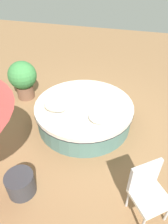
{
  "coord_description": "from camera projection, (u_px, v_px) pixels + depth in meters",
  "views": [
    {
      "loc": [
        1.04,
        -3.68,
        3.34
      ],
      "look_at": [
        0.0,
        0.0,
        0.34
      ],
      "focal_mm": 32.81,
      "sensor_mm": 36.0,
      "label": 1
    }
  ],
  "objects": [
    {
      "name": "throw_pillow_1",
      "position": [
        99.0,
        117.0,
        4.21
      ],
      "size": [
        0.42,
        0.38,
        0.18
      ],
      "primitive_type": "ellipsoid",
      "color": "silver",
      "rests_on": "round_bed"
    },
    {
      "name": "round_bed",
      "position": [
        84.0,
        114.0,
        4.89
      ],
      "size": [
        2.29,
        2.29,
        0.57
      ],
      "color": "#4C726B",
      "rests_on": "ground_plane"
    },
    {
      "name": "throw_pillow_0",
      "position": [
        55.0,
        107.0,
        4.46
      ],
      "size": [
        0.51,
        0.28,
        0.21
      ],
      "primitive_type": "ellipsoid",
      "color": "beige",
      "rests_on": "round_bed"
    },
    {
      "name": "planter",
      "position": [
        23.0,
        78.0,
        5.59
      ],
      "size": [
        0.77,
        0.77,
        1.09
      ],
      "color": "brown",
      "rests_on": "ground_plane"
    },
    {
      "name": "ground_plane",
      "position": [
        84.0,
        123.0,
        5.07
      ],
      "size": [
        16.0,
        16.0,
        0.0
      ],
      "primitive_type": "plane",
      "color": "olive"
    },
    {
      "name": "patio_chair",
      "position": [
        147.0,
        188.0,
        3.06
      ],
      "size": [
        0.72,
        0.71,
        0.98
      ],
      "rotation": [
        0.0,
        0.0,
        3.81
      ],
      "color": "#B7B7BC",
      "rests_on": "ground_plane"
    },
    {
      "name": "side_table",
      "position": [
        21.0,
        184.0,
        3.51
      ],
      "size": [
        0.49,
        0.49,
        0.42
      ],
      "primitive_type": "cylinder",
      "color": "#333338",
      "rests_on": "ground_plane"
    }
  ]
}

